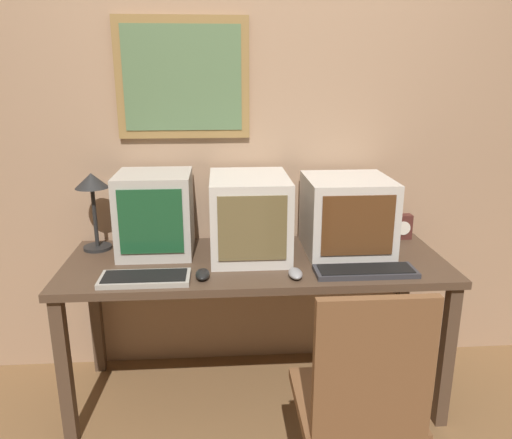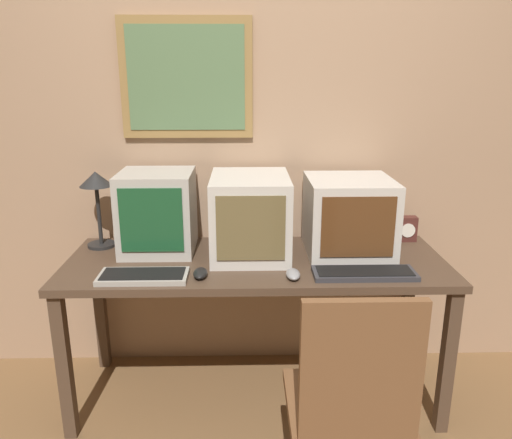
{
  "view_description": "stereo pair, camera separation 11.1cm",
  "coord_description": "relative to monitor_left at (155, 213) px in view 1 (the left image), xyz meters",
  "views": [
    {
      "loc": [
        -0.16,
        -1.37,
        1.62
      ],
      "look_at": [
        0.0,
        0.87,
        0.95
      ],
      "focal_mm": 35.0,
      "sensor_mm": 36.0,
      "label": 1
    },
    {
      "loc": [
        -0.05,
        -1.37,
        1.62
      ],
      "look_at": [
        0.0,
        0.87,
        0.95
      ],
      "focal_mm": 35.0,
      "sensor_mm": 36.0,
      "label": 2
    }
  ],
  "objects": [
    {
      "name": "desk",
      "position": [
        0.48,
        -0.14,
        -0.28
      ],
      "size": [
        1.81,
        0.68,
        0.75
      ],
      "color": "#4C3828",
      "rests_on": "ground_plane"
    },
    {
      "name": "mouse_far_corner",
      "position": [
        0.64,
        -0.37,
        -0.18
      ],
      "size": [
        0.06,
        0.11,
        0.04
      ],
      "color": "gray",
      "rests_on": "desk"
    },
    {
      "name": "office_chair",
      "position": [
        0.79,
        -0.91,
        -0.53
      ],
      "size": [
        0.44,
        0.44,
        0.96
      ],
      "color": "black",
      "rests_on": "ground_plane"
    },
    {
      "name": "monitor_left",
      "position": [
        0.0,
        0.0,
        0.0
      ],
      "size": [
        0.36,
        0.35,
        0.4
      ],
      "color": "#B7B2A8",
      "rests_on": "desk"
    },
    {
      "name": "desk_lamp",
      "position": [
        -0.31,
        0.06,
        0.1
      ],
      "size": [
        0.16,
        0.16,
        0.39
      ],
      "color": "black",
      "rests_on": "desk"
    },
    {
      "name": "monitor_center",
      "position": [
        0.46,
        -0.06,
        -0.01
      ],
      "size": [
        0.37,
        0.47,
        0.39
      ],
      "color": "beige",
      "rests_on": "desk"
    },
    {
      "name": "keyboard_main",
      "position": [
        -0.01,
        -0.37,
        -0.19
      ],
      "size": [
        0.39,
        0.17,
        0.03
      ],
      "color": "#A8A399",
      "rests_on": "desk"
    },
    {
      "name": "monitor_right",
      "position": [
        0.94,
        -0.05,
        -0.01
      ],
      "size": [
        0.41,
        0.42,
        0.37
      ],
      "color": "beige",
      "rests_on": "desk"
    },
    {
      "name": "desk_clock",
      "position": [
        1.29,
        0.12,
        -0.13
      ],
      "size": [
        0.1,
        0.06,
        0.13
      ],
      "color": "#4C231E",
      "rests_on": "desk"
    },
    {
      "name": "wall_back",
      "position": [
        0.48,
        0.25,
        0.35
      ],
      "size": [
        8.0,
        0.08,
        2.6
      ],
      "color": "tan",
      "rests_on": "ground_plane"
    },
    {
      "name": "keyboard_side",
      "position": [
        0.96,
        -0.36,
        -0.19
      ],
      "size": [
        0.45,
        0.15,
        0.03
      ],
      "color": "#333338",
      "rests_on": "desk"
    },
    {
      "name": "mouse_near_keyboard",
      "position": [
        0.24,
        -0.35,
        -0.18
      ],
      "size": [
        0.06,
        0.11,
        0.04
      ],
      "color": "black",
      "rests_on": "desk"
    }
  ]
}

